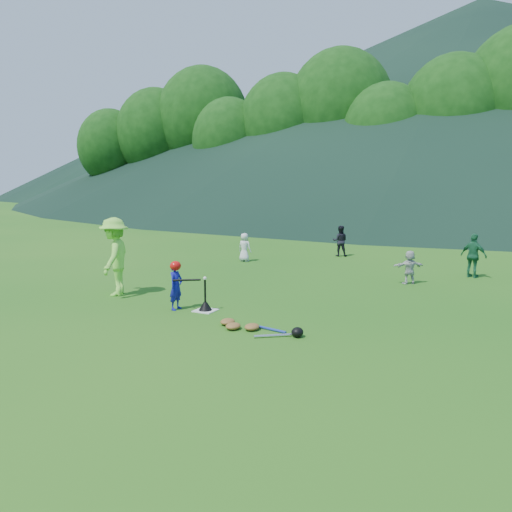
{
  "coord_description": "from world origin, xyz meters",
  "views": [
    {
      "loc": [
        5.84,
        -9.1,
        2.84
      ],
      "look_at": [
        0.0,
        2.5,
        0.9
      ],
      "focal_mm": 35.0,
      "sensor_mm": 36.0,
      "label": 1
    }
  ],
  "objects_px": {
    "fielder_a": "(245,247)",
    "batter_child": "(176,286)",
    "fielder_b": "(340,241)",
    "batting_tee": "(205,305)",
    "adult_coach": "(115,257)",
    "fielder_d": "(409,267)",
    "home_plate": "(205,310)",
    "fielder_c": "(474,256)",
    "equipment_pile": "(252,327)"
  },
  "relations": [
    {
      "from": "home_plate",
      "to": "equipment_pile",
      "type": "relative_size",
      "value": 0.25
    },
    {
      "from": "fielder_a",
      "to": "batting_tee",
      "type": "xyz_separation_m",
      "value": [
        2.5,
        -6.56,
        -0.38
      ]
    },
    {
      "from": "fielder_b",
      "to": "batting_tee",
      "type": "bearing_deg",
      "value": 72.89
    },
    {
      "from": "fielder_c",
      "to": "batter_child",
      "type": "bearing_deg",
      "value": 72.63
    },
    {
      "from": "batter_child",
      "to": "fielder_a",
      "type": "distance_m",
      "value": 6.98
    },
    {
      "from": "adult_coach",
      "to": "fielder_a",
      "type": "bearing_deg",
      "value": 151.46
    },
    {
      "from": "fielder_c",
      "to": "batting_tee",
      "type": "bearing_deg",
      "value": 75.32
    },
    {
      "from": "home_plate",
      "to": "batting_tee",
      "type": "relative_size",
      "value": 0.66
    },
    {
      "from": "fielder_a",
      "to": "batting_tee",
      "type": "distance_m",
      "value": 7.03
    },
    {
      "from": "home_plate",
      "to": "fielder_d",
      "type": "relative_size",
      "value": 0.47
    },
    {
      "from": "fielder_d",
      "to": "batter_child",
      "type": "bearing_deg",
      "value": 15.41
    },
    {
      "from": "adult_coach",
      "to": "equipment_pile",
      "type": "height_order",
      "value": "adult_coach"
    },
    {
      "from": "batter_child",
      "to": "fielder_b",
      "type": "relative_size",
      "value": 0.91
    },
    {
      "from": "home_plate",
      "to": "fielder_c",
      "type": "xyz_separation_m",
      "value": [
        5.04,
        6.9,
        0.65
      ]
    },
    {
      "from": "batter_child",
      "to": "fielder_d",
      "type": "distance_m",
      "value": 6.71
    },
    {
      "from": "fielder_c",
      "to": "home_plate",
      "type": "bearing_deg",
      "value": 75.32
    },
    {
      "from": "adult_coach",
      "to": "fielder_a",
      "type": "relative_size",
      "value": 1.93
    },
    {
      "from": "home_plate",
      "to": "fielder_b",
      "type": "height_order",
      "value": "fielder_b"
    },
    {
      "from": "batter_child",
      "to": "fielder_b",
      "type": "bearing_deg",
      "value": -6.37
    },
    {
      "from": "fielder_d",
      "to": "adult_coach",
      "type": "bearing_deg",
      "value": 0.48
    },
    {
      "from": "equipment_pile",
      "to": "adult_coach",
      "type": "bearing_deg",
      "value": 165.44
    },
    {
      "from": "home_plate",
      "to": "equipment_pile",
      "type": "xyz_separation_m",
      "value": [
        1.58,
        -0.83,
        0.06
      ]
    },
    {
      "from": "batter_child",
      "to": "equipment_pile",
      "type": "bearing_deg",
      "value": -107.6
    },
    {
      "from": "fielder_d",
      "to": "equipment_pile",
      "type": "xyz_separation_m",
      "value": [
        -1.92,
        -5.92,
        -0.41
      ]
    },
    {
      "from": "batting_tee",
      "to": "equipment_pile",
      "type": "relative_size",
      "value": 0.38
    },
    {
      "from": "fielder_d",
      "to": "equipment_pile",
      "type": "relative_size",
      "value": 0.53
    },
    {
      "from": "fielder_a",
      "to": "batter_child",
      "type": "bearing_deg",
      "value": 109.94
    },
    {
      "from": "fielder_b",
      "to": "fielder_d",
      "type": "distance_m",
      "value": 5.37
    },
    {
      "from": "fielder_c",
      "to": "equipment_pile",
      "type": "bearing_deg",
      "value": 87.37
    },
    {
      "from": "fielder_a",
      "to": "fielder_d",
      "type": "bearing_deg",
      "value": 170.84
    },
    {
      "from": "adult_coach",
      "to": "fielder_d",
      "type": "relative_size",
      "value": 2.07
    },
    {
      "from": "batter_child",
      "to": "batting_tee",
      "type": "height_order",
      "value": "batter_child"
    },
    {
      "from": "equipment_pile",
      "to": "fielder_c",
      "type": "bearing_deg",
      "value": 65.93
    },
    {
      "from": "batting_tee",
      "to": "batter_child",
      "type": "bearing_deg",
      "value": -165.05
    },
    {
      "from": "fielder_b",
      "to": "adult_coach",
      "type": "bearing_deg",
      "value": 55.26
    },
    {
      "from": "fielder_b",
      "to": "batting_tee",
      "type": "relative_size",
      "value": 1.73
    },
    {
      "from": "fielder_c",
      "to": "adult_coach",
      "type": "bearing_deg",
      "value": 61.18
    },
    {
      "from": "fielder_b",
      "to": "equipment_pile",
      "type": "bearing_deg",
      "value": 81.88
    },
    {
      "from": "fielder_a",
      "to": "fielder_d",
      "type": "height_order",
      "value": "fielder_a"
    },
    {
      "from": "home_plate",
      "to": "fielder_a",
      "type": "bearing_deg",
      "value": 110.89
    },
    {
      "from": "home_plate",
      "to": "fielder_a",
      "type": "relative_size",
      "value": 0.44
    },
    {
      "from": "fielder_a",
      "to": "fielder_b",
      "type": "distance_m",
      "value": 3.85
    },
    {
      "from": "fielder_b",
      "to": "batting_tee",
      "type": "distance_m",
      "value": 9.33
    },
    {
      "from": "adult_coach",
      "to": "equipment_pile",
      "type": "distance_m",
      "value": 4.69
    },
    {
      "from": "equipment_pile",
      "to": "fielder_a",
      "type": "bearing_deg",
      "value": 118.95
    },
    {
      "from": "batter_child",
      "to": "fielder_a",
      "type": "xyz_separation_m",
      "value": [
        -1.85,
        6.73,
        -0.03
      ]
    },
    {
      "from": "adult_coach",
      "to": "batting_tee",
      "type": "bearing_deg",
      "value": 58.3
    },
    {
      "from": "home_plate",
      "to": "equipment_pile",
      "type": "bearing_deg",
      "value": -27.64
    },
    {
      "from": "fielder_d",
      "to": "batting_tee",
      "type": "height_order",
      "value": "fielder_d"
    },
    {
      "from": "fielder_b",
      "to": "batter_child",
      "type": "bearing_deg",
      "value": 68.97
    }
  ]
}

